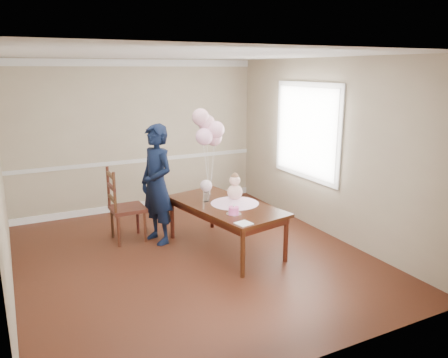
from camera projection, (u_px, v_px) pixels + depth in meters
floor at (193, 257)px, 6.03m from camera, size 4.50×5.00×0.00m
ceiling at (190, 55)px, 5.37m from camera, size 4.50×5.00×0.02m
wall_back at (138, 136)px, 7.86m from camera, size 4.50×0.02×2.70m
wall_front at (311, 219)px, 3.54m from camera, size 4.50×0.02×2.70m
wall_right at (327, 148)px, 6.68m from camera, size 0.02×5.00×2.70m
chair_rail_trim at (139, 161)px, 7.96m from camera, size 4.50×0.02×0.07m
crown_molding at (135, 63)px, 7.54m from camera, size 4.50×0.02×0.12m
baseboard_trim at (142, 205)px, 8.17m from camera, size 4.50×0.02×0.12m
window_frame at (307, 131)px, 7.05m from camera, size 0.02×1.66×1.56m
window_blinds at (306, 131)px, 7.05m from camera, size 0.01×1.50×1.40m
dining_table_top at (225, 206)px, 6.16m from camera, size 1.24×1.95×0.05m
table_apron at (225, 210)px, 6.18m from camera, size 1.13×1.84×0.09m
table_leg_fl at (243, 254)px, 5.39m from camera, size 0.07×0.07×0.63m
table_leg_fr at (286, 239)px, 5.84m from camera, size 0.07×0.07×0.63m
table_leg_bl at (172, 218)px, 6.65m from camera, size 0.07×0.07×0.63m
table_leg_br at (212, 209)px, 7.11m from camera, size 0.07×0.07×0.63m
baby_skirt at (235, 200)px, 6.19m from camera, size 0.81×0.81×0.09m
baby_torso at (235, 192)px, 6.16m from camera, size 0.22×0.22×0.22m
baby_head at (235, 180)px, 6.12m from camera, size 0.15×0.15×0.15m
baby_hair at (235, 177)px, 6.11m from camera, size 0.11×0.11×0.11m
cake_platter at (234, 214)px, 5.74m from camera, size 0.23×0.23×0.01m
birthday_cake at (234, 210)px, 5.73m from camera, size 0.16×0.16×0.09m
cake_flower_a at (234, 206)px, 5.71m from camera, size 0.03×0.03×0.03m
cake_flower_b at (234, 205)px, 5.74m from camera, size 0.03×0.03×0.03m
rose_vase_near at (206, 197)px, 6.26m from camera, size 0.11×0.11×0.14m
roses_near at (206, 186)px, 6.22m from camera, size 0.17×0.17×0.17m
napkin at (244, 223)px, 5.38m from camera, size 0.21×0.21×0.01m
balloon_weight at (210, 195)px, 6.59m from camera, size 0.04×0.04×0.02m
balloon_a at (204, 137)px, 6.31m from camera, size 0.25×0.25×0.25m
balloon_b at (216, 130)px, 6.36m from camera, size 0.25×0.25×0.25m
balloon_c at (206, 123)px, 6.40m from camera, size 0.25×0.25×0.25m
balloon_d at (201, 117)px, 6.34m from camera, size 0.25×0.25×0.25m
balloon_e at (214, 138)px, 6.51m from camera, size 0.25×0.25×0.25m
balloon_ribbon_a at (207, 171)px, 6.47m from camera, size 0.08×0.02×0.75m
balloon_ribbon_b at (213, 167)px, 6.49m from camera, size 0.10×0.03×0.84m
balloon_ribbon_c at (208, 164)px, 6.51m from camera, size 0.00×0.09×0.93m
balloon_ribbon_d at (205, 161)px, 6.48m from camera, size 0.09×0.08×1.02m
balloon_ribbon_e at (212, 171)px, 6.57m from camera, size 0.11×0.09×0.70m
dining_chair_seat at (128, 209)px, 6.54m from camera, size 0.49×0.49×0.06m
chair_leg_fl at (119, 231)px, 6.35m from camera, size 0.04×0.04×0.47m
chair_leg_fr at (145, 227)px, 6.52m from camera, size 0.04×0.04×0.47m
chair_leg_bl at (112, 223)px, 6.69m from camera, size 0.04×0.04×0.47m
chair_leg_br at (138, 219)px, 6.86m from camera, size 0.04×0.04×0.47m
chair_back_post_l at (115, 193)px, 6.19m from camera, size 0.04×0.04×0.62m
chair_back_post_r at (108, 187)px, 6.54m from camera, size 0.04×0.04×0.62m
chair_slat_low at (112, 199)px, 6.40m from camera, size 0.04×0.44×0.06m
chair_slat_mid at (111, 187)px, 6.35m from camera, size 0.04×0.44×0.06m
chair_slat_top at (111, 175)px, 6.31m from camera, size 0.04×0.44×0.06m
woman at (157, 184)px, 6.39m from camera, size 0.58×0.73×1.77m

